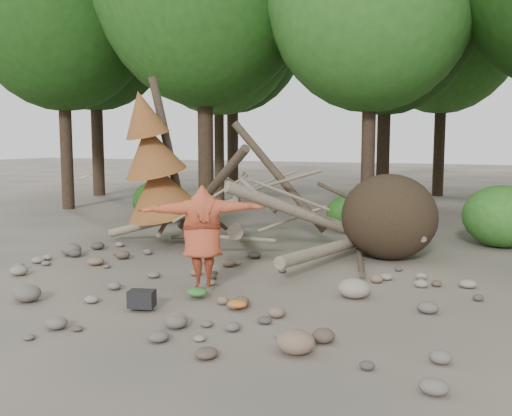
% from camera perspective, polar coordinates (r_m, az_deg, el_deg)
% --- Properties ---
extents(ground, '(120.00, 120.00, 0.00)m').
position_cam_1_polar(ground, '(10.49, -5.75, -8.39)').
color(ground, '#514C44').
rests_on(ground, ground).
extents(deadfall_pile, '(8.55, 5.24, 3.30)m').
position_cam_1_polar(deadfall_pile, '(13.51, 10.69, -0.93)').
color(deadfall_pile, '#332619').
rests_on(deadfall_pile, ground).
extents(dead_conifer, '(2.06, 2.16, 4.35)m').
position_cam_1_polar(dead_conifer, '(14.64, -10.05, 4.23)').
color(dead_conifer, '#4C3F30').
rests_on(dead_conifer, ground).
extents(bush_left, '(1.80, 1.80, 1.44)m').
position_cam_1_polar(bush_left, '(19.25, -9.59, 0.68)').
color(bush_left, '#1E4F15').
rests_on(bush_left, ground).
extents(bush_mid, '(1.40, 1.40, 1.12)m').
position_cam_1_polar(bush_mid, '(17.27, 9.36, -0.54)').
color(bush_mid, '#29641D').
rests_on(bush_mid, ground).
extents(bush_right, '(2.00, 2.00, 1.60)m').
position_cam_1_polar(bush_right, '(15.94, 23.44, -0.76)').
color(bush_right, '#337725').
rests_on(bush_right, ground).
extents(frisbee_thrower, '(3.65, 1.81, 2.06)m').
position_cam_1_polar(frisbee_thrower, '(10.35, -5.40, -2.84)').
color(frisbee_thrower, '#B04527').
rests_on(frisbee_thrower, ground).
extents(backpack, '(0.47, 0.38, 0.28)m').
position_cam_1_polar(backpack, '(9.50, -11.35, -9.24)').
color(backpack, black).
rests_on(backpack, ground).
extents(cloth_green, '(0.39, 0.32, 0.14)m').
position_cam_1_polar(cloth_green, '(10.05, -5.96, -8.65)').
color(cloth_green, '#316F2C').
rests_on(cloth_green, ground).
extents(cloth_orange, '(0.33, 0.27, 0.12)m').
position_cam_1_polar(cloth_orange, '(9.36, -1.90, -9.87)').
color(cloth_orange, '#BF6020').
rests_on(cloth_orange, ground).
extents(boulder_front_left, '(0.49, 0.44, 0.30)m').
position_cam_1_polar(boulder_front_left, '(10.57, -21.93, -7.91)').
color(boulder_front_left, '#655C54').
rests_on(boulder_front_left, ground).
extents(boulder_front_right, '(0.52, 0.47, 0.31)m').
position_cam_1_polar(boulder_front_right, '(7.57, 3.95, -13.21)').
color(boulder_front_right, '#7C624D').
rests_on(boulder_front_right, ground).
extents(boulder_mid_right, '(0.57, 0.51, 0.34)m').
position_cam_1_polar(boulder_mid_right, '(10.18, 9.77, -7.93)').
color(boulder_mid_right, gray).
rests_on(boulder_mid_right, ground).
extents(boulder_mid_left, '(0.51, 0.46, 0.30)m').
position_cam_1_polar(boulder_mid_left, '(14.30, -18.01, -3.97)').
color(boulder_mid_left, '#5A544B').
rests_on(boulder_mid_left, ground).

